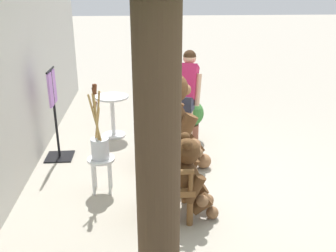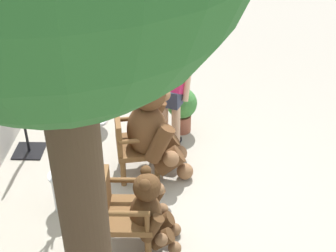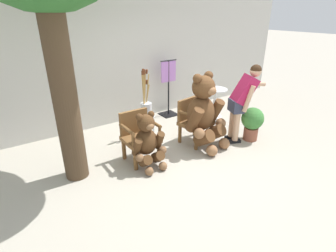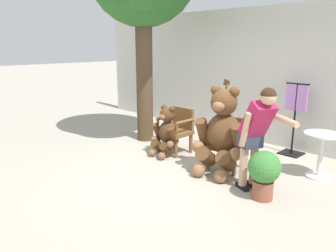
{
  "view_description": "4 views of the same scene",
  "coord_description": "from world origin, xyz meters",
  "px_view_note": "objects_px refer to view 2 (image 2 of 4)",
  "views": [
    {
      "loc": [
        -4.28,
        0.79,
        2.46
      ],
      "look_at": [
        -0.2,
        0.47,
        0.92
      ],
      "focal_mm": 40.0,
      "sensor_mm": 36.0,
      "label": 1
    },
    {
      "loc": [
        -4.14,
        -0.0,
        3.78
      ],
      "look_at": [
        0.4,
        0.11,
        0.85
      ],
      "focal_mm": 50.0,
      "sensor_mm": 36.0,
      "label": 2
    },
    {
      "loc": [
        -2.49,
        -3.06,
        2.42
      ],
      "look_at": [
        -0.14,
        0.37,
        0.58
      ],
      "focal_mm": 28.0,
      "sensor_mm": 36.0,
      "label": 3
    },
    {
      "loc": [
        3.65,
        -3.84,
        2.06
      ],
      "look_at": [
        -0.33,
        0.03,
        0.66
      ],
      "focal_mm": 35.0,
      "sensor_mm": 36.0,
      "label": 4
    }
  ],
  "objects_px": {
    "brush_bucket": "(60,159)",
    "round_side_table": "(92,95)",
    "wooden_chair_right": "(132,143)",
    "potted_plant": "(181,107)",
    "clothing_display_stand": "(20,106)",
    "teddy_bear_large": "(153,126)",
    "white_stool": "(64,182)",
    "person_visitor": "(173,82)",
    "wooden_chair_left": "(122,211)",
    "teddy_bear_small": "(150,211)"
  },
  "relations": [
    {
      "from": "teddy_bear_small",
      "to": "clothing_display_stand",
      "type": "bearing_deg",
      "value": 47.32
    },
    {
      "from": "brush_bucket",
      "to": "wooden_chair_right",
      "type": "bearing_deg",
      "value": -49.18
    },
    {
      "from": "wooden_chair_right",
      "to": "teddy_bear_small",
      "type": "relative_size",
      "value": 0.9
    },
    {
      "from": "wooden_chair_left",
      "to": "potted_plant",
      "type": "distance_m",
      "value": 2.3
    },
    {
      "from": "clothing_display_stand",
      "to": "round_side_table",
      "type": "bearing_deg",
      "value": -43.43
    },
    {
      "from": "person_visitor",
      "to": "brush_bucket",
      "type": "relative_size",
      "value": 1.6
    },
    {
      "from": "white_stool",
      "to": "teddy_bear_large",
      "type": "bearing_deg",
      "value": -56.23
    },
    {
      "from": "teddy_bear_large",
      "to": "round_side_table",
      "type": "distance_m",
      "value": 1.57
    },
    {
      "from": "white_stool",
      "to": "potted_plant",
      "type": "distance_m",
      "value": 2.12
    },
    {
      "from": "person_visitor",
      "to": "white_stool",
      "type": "height_order",
      "value": "person_visitor"
    },
    {
      "from": "wooden_chair_right",
      "to": "potted_plant",
      "type": "height_order",
      "value": "wooden_chair_right"
    },
    {
      "from": "white_stool",
      "to": "brush_bucket",
      "type": "xyz_separation_m",
      "value": [
        -0.0,
        0.0,
        0.33
      ]
    },
    {
      "from": "person_visitor",
      "to": "round_side_table",
      "type": "relative_size",
      "value": 2.11
    },
    {
      "from": "wooden_chair_left",
      "to": "clothing_display_stand",
      "type": "height_order",
      "value": "clothing_display_stand"
    },
    {
      "from": "round_side_table",
      "to": "brush_bucket",
      "type": "bearing_deg",
      "value": 178.93
    },
    {
      "from": "wooden_chair_right",
      "to": "clothing_display_stand",
      "type": "relative_size",
      "value": 0.63
    },
    {
      "from": "brush_bucket",
      "to": "round_side_table",
      "type": "relative_size",
      "value": 1.32
    },
    {
      "from": "teddy_bear_small",
      "to": "potted_plant",
      "type": "bearing_deg",
      "value": -8.13
    },
    {
      "from": "potted_plant",
      "to": "teddy_bear_small",
      "type": "bearing_deg",
      "value": 171.87
    },
    {
      "from": "white_stool",
      "to": "brush_bucket",
      "type": "distance_m",
      "value": 0.33
    },
    {
      "from": "brush_bucket",
      "to": "white_stool",
      "type": "bearing_deg",
      "value": -74.98
    },
    {
      "from": "white_stool",
      "to": "round_side_table",
      "type": "xyz_separation_m",
      "value": [
        1.88,
        -0.03,
        0.09
      ]
    },
    {
      "from": "potted_plant",
      "to": "clothing_display_stand",
      "type": "bearing_deg",
      "value": 105.66
    },
    {
      "from": "wooden_chair_right",
      "to": "round_side_table",
      "type": "distance_m",
      "value": 1.42
    },
    {
      "from": "person_visitor",
      "to": "brush_bucket",
      "type": "xyz_separation_m",
      "value": [
        -1.42,
        1.23,
        -0.22
      ]
    },
    {
      "from": "wooden_chair_right",
      "to": "teddy_bear_large",
      "type": "height_order",
      "value": "teddy_bear_large"
    },
    {
      "from": "brush_bucket",
      "to": "clothing_display_stand",
      "type": "distance_m",
      "value": 1.29
    },
    {
      "from": "wooden_chair_left",
      "to": "teddy_bear_large",
      "type": "distance_m",
      "value": 1.29
    },
    {
      "from": "wooden_chair_left",
      "to": "brush_bucket",
      "type": "height_order",
      "value": "brush_bucket"
    },
    {
      "from": "wooden_chair_right",
      "to": "potted_plant",
      "type": "relative_size",
      "value": 1.26
    },
    {
      "from": "wooden_chair_right",
      "to": "person_visitor",
      "type": "distance_m",
      "value": 1.03
    },
    {
      "from": "teddy_bear_large",
      "to": "clothing_display_stand",
      "type": "height_order",
      "value": "teddy_bear_large"
    },
    {
      "from": "white_stool",
      "to": "teddy_bear_small",
      "type": "bearing_deg",
      "value": -119.29
    },
    {
      "from": "wooden_chair_right",
      "to": "round_side_table",
      "type": "bearing_deg",
      "value": 29.63
    },
    {
      "from": "teddy_bear_large",
      "to": "brush_bucket",
      "type": "xyz_separation_m",
      "value": [
        -0.66,
        1.0,
        -0.01
      ]
    },
    {
      "from": "teddy_bear_small",
      "to": "round_side_table",
      "type": "bearing_deg",
      "value": 22.12
    },
    {
      "from": "white_stool",
      "to": "potted_plant",
      "type": "height_order",
      "value": "potted_plant"
    },
    {
      "from": "wooden_chair_right",
      "to": "round_side_table",
      "type": "xyz_separation_m",
      "value": [
        1.24,
        0.7,
        -0.01
      ]
    },
    {
      "from": "teddy_bear_large",
      "to": "brush_bucket",
      "type": "relative_size",
      "value": 1.5
    },
    {
      "from": "teddy_bear_large",
      "to": "brush_bucket",
      "type": "bearing_deg",
      "value": 123.7
    },
    {
      "from": "teddy_bear_large",
      "to": "teddy_bear_small",
      "type": "xyz_separation_m",
      "value": [
        -1.24,
        -0.04,
        -0.23
      ]
    },
    {
      "from": "round_side_table",
      "to": "wooden_chair_left",
      "type": "bearing_deg",
      "value": -164.0
    },
    {
      "from": "teddy_bear_large",
      "to": "round_side_table",
      "type": "bearing_deg",
      "value": 38.37
    },
    {
      "from": "brush_bucket",
      "to": "round_side_table",
      "type": "xyz_separation_m",
      "value": [
        1.88,
        -0.03,
        -0.23
      ]
    },
    {
      "from": "person_visitor",
      "to": "round_side_table",
      "type": "bearing_deg",
      "value": 69.12
    },
    {
      "from": "round_side_table",
      "to": "potted_plant",
      "type": "distance_m",
      "value": 1.33
    },
    {
      "from": "teddy_bear_small",
      "to": "clothing_display_stand",
      "type": "relative_size",
      "value": 0.7
    },
    {
      "from": "clothing_display_stand",
      "to": "brush_bucket",
      "type": "bearing_deg",
      "value": -145.04
    },
    {
      "from": "wooden_chair_left",
      "to": "clothing_display_stand",
      "type": "xyz_separation_m",
      "value": [
        1.63,
        1.48,
        0.26
      ]
    },
    {
      "from": "person_visitor",
      "to": "brush_bucket",
      "type": "bearing_deg",
      "value": 139.07
    }
  ]
}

